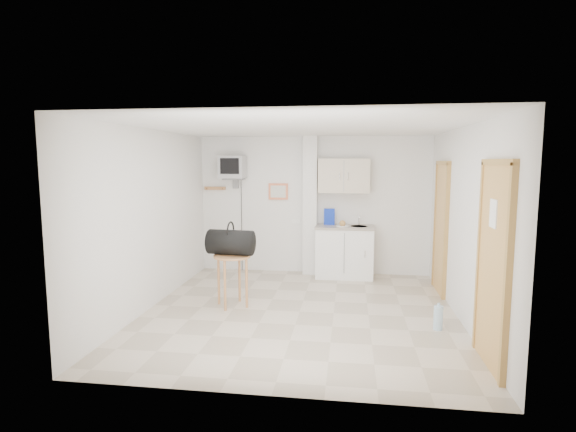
# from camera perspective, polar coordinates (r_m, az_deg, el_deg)

# --- Properties ---
(ground) EXTENTS (4.50, 4.50, 0.00)m
(ground) POSITION_cam_1_polar(r_m,az_deg,el_deg) (6.31, 1.49, -12.05)
(ground) COLOR #C3B29C
(ground) RESTS_ON ground
(room_envelope) EXTENTS (4.24, 4.54, 2.55)m
(room_envelope) POSITION_cam_1_polar(r_m,az_deg,el_deg) (6.05, 3.88, 2.04)
(room_envelope) COLOR white
(room_envelope) RESTS_ON ground
(kitchenette) EXTENTS (1.03, 0.58, 2.10)m
(kitchenette) POSITION_cam_1_polar(r_m,az_deg,el_deg) (8.03, 7.16, -2.04)
(kitchenette) COLOR white
(kitchenette) RESTS_ON ground
(crt_television) EXTENTS (0.44, 0.45, 2.15)m
(crt_television) POSITION_cam_1_polar(r_m,az_deg,el_deg) (8.22, -7.03, 6.09)
(crt_television) COLOR slate
(crt_television) RESTS_ON ground
(round_table) EXTENTS (0.52, 0.52, 0.74)m
(round_table) POSITION_cam_1_polar(r_m,az_deg,el_deg) (6.43, -7.10, -6.07)
(round_table) COLOR #B07343
(round_table) RESTS_ON ground
(duffel_bag) EXTENTS (0.67, 0.41, 0.48)m
(duffel_bag) POSITION_cam_1_polar(r_m,az_deg,el_deg) (6.40, -7.28, -3.31)
(duffel_bag) COLOR black
(duffel_bag) RESTS_ON round_table
(water_bottle) EXTENTS (0.11, 0.11, 0.34)m
(water_bottle) POSITION_cam_1_polar(r_m,az_deg,el_deg) (5.93, 18.54, -12.15)
(water_bottle) COLOR #A7CAE1
(water_bottle) RESTS_ON ground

